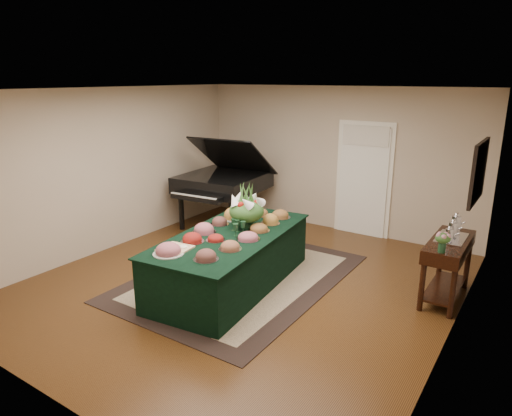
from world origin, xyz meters
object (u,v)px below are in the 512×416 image
Objects in this scene: floral_centerpiece at (247,206)px; grand_piano at (223,181)px; buffet_table at (231,260)px; mahogany_sideboard at (448,254)px.

floral_centerpiece is 0.28× the size of grand_piano.
mahogany_sideboard is (2.61, 1.24, 0.25)m from buffet_table.
buffet_table is 1.51× the size of grand_piano.
floral_centerpiece is at bearing -44.68° from grand_piano.
floral_centerpiece is at bearing 87.59° from buffet_table.
mahogany_sideboard is at bearing 25.37° from buffet_table.
floral_centerpiece reaches higher than mahogany_sideboard.
grand_piano is at bearing 129.63° from buffet_table.
floral_centerpiece is 2.77m from mahogany_sideboard.
grand_piano is 1.55× the size of mahogany_sideboard.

